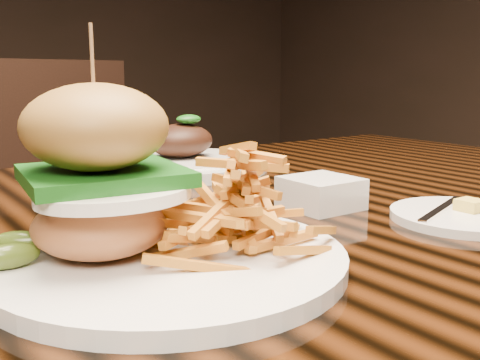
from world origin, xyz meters
TOP-DOWN VIEW (x-y plane):
  - dining_table at (0.00, 0.00)m, footprint 1.60×0.90m
  - burger_plate at (-0.15, -0.17)m, footprint 0.31×0.31m
  - side_saucer at (0.20, -0.22)m, footprint 0.16×0.16m
  - ramekin at (0.11, -0.09)m, footprint 0.10×0.10m
  - far_dish at (0.10, 0.26)m, footprint 0.30×0.30m
  - chair_far at (0.17, 0.89)m, footprint 0.58×0.59m

SIDE VIEW (x-z plane):
  - chair_far at x=0.17m, z-range 0.06..1.01m
  - dining_table at x=0.00m, z-range 0.30..1.05m
  - side_saucer at x=0.20m, z-range 0.74..0.77m
  - far_dish at x=0.10m, z-range 0.72..0.82m
  - ramekin at x=0.11m, z-range 0.75..0.79m
  - burger_plate at x=-0.15m, z-range 0.70..0.91m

